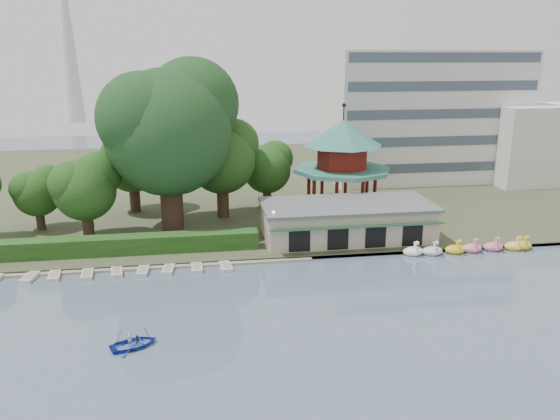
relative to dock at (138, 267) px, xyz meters
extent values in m
plane|color=slate|center=(12.00, -17.20, -0.12)|extent=(220.00, 220.00, 0.00)
cube|color=#424930|center=(12.00, 34.80, 0.08)|extent=(220.00, 70.00, 0.40)
cube|color=gray|center=(12.00, 0.10, 0.03)|extent=(220.00, 0.60, 0.30)
cube|color=gray|center=(0.00, 0.00, 0.00)|extent=(34.00, 1.60, 0.24)
cube|color=#BBA98E|center=(22.00, 4.80, 2.08)|extent=(18.00, 8.00, 3.60)
cube|color=#595B5E|center=(22.00, 4.80, 4.03)|extent=(18.60, 8.60, 0.30)
cube|color=#194C2D|center=(22.00, 0.50, 2.88)|extent=(18.00, 1.59, 0.45)
cylinder|color=#BBA98E|center=(24.00, 14.80, 0.88)|extent=(10.40, 10.40, 1.20)
cylinder|color=#327466|center=(24.00, 14.80, 5.73)|extent=(12.40, 12.40, 0.50)
cylinder|color=maroon|center=(24.00, 14.80, 7.38)|extent=(6.40, 6.40, 2.80)
cone|color=#327466|center=(24.00, 14.80, 10.38)|extent=(10.00, 10.00, 3.20)
cylinder|color=black|center=(24.00, 14.80, 12.88)|extent=(0.16, 0.16, 1.80)
cube|color=silver|center=(42.00, 32.80, 10.28)|extent=(30.00, 14.00, 20.00)
cube|color=silver|center=(58.00, 26.80, 6.28)|extent=(14.00, 10.00, 12.00)
cone|color=silver|center=(-30.00, 122.80, 29.88)|extent=(6.00, 6.00, 60.00)
cube|color=#234C19|center=(-3.00, 3.30, 1.18)|extent=(30.00, 2.00, 1.80)
cylinder|color=black|center=(13.50, 1.80, 2.28)|extent=(0.12, 0.12, 4.00)
sphere|color=beige|center=(13.50, 1.80, 4.38)|extent=(0.36, 0.36, 0.36)
cylinder|color=#3A281C|center=(3.00, 10.80, 4.77)|extent=(2.53, 2.53, 8.97)
sphere|color=#1D431C|center=(3.00, 10.80, 11.40)|extent=(14.07, 14.07, 14.07)
sphere|color=#1D431C|center=(5.81, 12.91, 14.28)|extent=(10.55, 10.55, 10.55)
sphere|color=#1D431C|center=(0.54, 9.39, 13.20)|extent=(9.85, 9.85, 9.85)
cylinder|color=#3A281C|center=(-6.00, 8.80, 2.47)|extent=(1.20, 1.20, 4.39)
sphere|color=#234C19|center=(-6.00, 8.80, 5.72)|extent=(6.69, 6.69, 6.69)
sphere|color=#234C19|center=(-4.66, 9.80, 7.12)|extent=(5.01, 5.01, 5.01)
sphere|color=#234C19|center=(-7.17, 8.13, 6.60)|extent=(4.68, 4.68, 4.68)
cylinder|color=#3A281C|center=(-12.00, 12.80, 2.01)|extent=(0.95, 0.95, 3.46)
sphere|color=#234C19|center=(-12.00, 12.80, 4.57)|extent=(5.29, 5.29, 5.29)
sphere|color=#234C19|center=(-10.94, 13.59, 5.68)|extent=(3.97, 3.97, 3.97)
sphere|color=#234C19|center=(-12.93, 12.27, 5.26)|extent=(3.70, 3.70, 3.70)
cylinder|color=#3A281C|center=(9.00, 14.80, 3.14)|extent=(1.46, 1.46, 5.72)
sphere|color=#234C19|center=(9.00, 14.80, 7.37)|extent=(8.13, 8.13, 8.13)
sphere|color=#234C19|center=(10.63, 16.02, 9.20)|extent=(6.10, 6.10, 6.10)
sphere|color=#234C19|center=(7.58, 13.99, 8.51)|extent=(5.69, 5.69, 5.69)
cylinder|color=#3A281C|center=(15.00, 18.80, 2.28)|extent=(1.13, 1.13, 4.01)
sphere|color=#234C19|center=(15.00, 18.80, 5.25)|extent=(6.28, 6.28, 6.28)
sphere|color=#234C19|center=(16.26, 19.74, 6.53)|extent=(4.71, 4.71, 4.71)
sphere|color=#234C19|center=(13.90, 18.17, 6.05)|extent=(4.40, 4.40, 4.40)
cylinder|color=#3A281C|center=(-2.00, 18.80, 2.82)|extent=(1.32, 1.32, 5.07)
sphere|color=#234C19|center=(-2.00, 18.80, 6.57)|extent=(7.31, 7.31, 7.31)
sphere|color=#234C19|center=(-0.54, 19.90, 8.20)|extent=(5.48, 5.48, 5.48)
sphere|color=#234C19|center=(-3.28, 18.07, 7.59)|extent=(5.12, 5.12, 5.12)
ellipsoid|color=white|center=(27.64, -0.50, 0.23)|extent=(2.16, 1.44, 0.99)
cylinder|color=white|center=(27.64, -1.05, 0.78)|extent=(0.26, 0.79, 1.29)
sphere|color=white|center=(27.64, -1.35, 1.43)|extent=(0.44, 0.44, 0.44)
ellipsoid|color=silver|center=(29.62, -0.72, 0.23)|extent=(2.16, 1.44, 0.99)
cylinder|color=silver|center=(29.62, -1.27, 0.78)|extent=(0.26, 0.79, 1.29)
sphere|color=silver|center=(29.62, -1.57, 1.43)|extent=(0.44, 0.44, 0.44)
ellipsoid|color=yellow|center=(32.15, -0.64, 0.23)|extent=(2.16, 1.44, 0.99)
cylinder|color=yellow|center=(32.15, -1.19, 0.78)|extent=(0.26, 0.79, 1.29)
sphere|color=yellow|center=(32.15, -1.49, 1.43)|extent=(0.44, 0.44, 0.44)
ellipsoid|color=pink|center=(34.05, -0.57, 0.23)|extent=(2.16, 1.44, 0.99)
cylinder|color=pink|center=(34.05, -1.12, 0.78)|extent=(0.26, 0.79, 1.29)
sphere|color=pink|center=(34.05, -1.42, 1.43)|extent=(0.44, 0.44, 0.44)
ellipsoid|color=#D76E93|center=(36.48, -0.46, 0.23)|extent=(2.16, 1.44, 0.99)
cylinder|color=#D76E93|center=(36.48, -1.01, 0.78)|extent=(0.26, 0.79, 1.29)
sphere|color=#D76E93|center=(36.48, -1.31, 1.43)|extent=(0.44, 0.44, 0.44)
ellipsoid|color=#F8C84A|center=(38.79, -0.61, 0.23)|extent=(2.16, 1.44, 0.99)
cylinder|color=#F8C84A|center=(38.79, -1.16, 0.78)|extent=(0.26, 0.79, 1.29)
sphere|color=#F8C84A|center=(38.79, -1.46, 1.43)|extent=(0.44, 0.44, 0.44)
ellipsoid|color=gold|center=(39.68, -0.57, 0.23)|extent=(2.16, 1.44, 0.99)
cylinder|color=gold|center=(39.68, -1.12, 0.78)|extent=(0.26, 0.79, 1.29)
sphere|color=gold|center=(39.68, -1.42, 1.43)|extent=(0.44, 0.44, 0.44)
cube|color=beige|center=(-9.50, -1.29, 0.06)|extent=(1.36, 2.43, 0.36)
cube|color=beige|center=(-7.37, -1.22, 0.06)|extent=(1.23, 2.39, 0.36)
cube|color=beige|center=(-4.43, -1.37, 0.06)|extent=(1.18, 2.37, 0.36)
cube|color=beige|center=(-1.80, -1.21, 0.06)|extent=(1.34, 2.43, 0.36)
cube|color=beige|center=(0.59, -1.27, 0.06)|extent=(1.11, 2.35, 0.36)
cube|color=beige|center=(2.94, -1.24, 0.06)|extent=(1.24, 2.39, 0.36)
cube|color=beige|center=(5.65, -1.23, 0.06)|extent=(1.13, 2.36, 0.36)
cube|color=beige|center=(8.40, -1.37, 0.06)|extent=(1.27, 2.40, 0.36)
imported|color=#1D3EB5|center=(1.19, -15.04, 0.36)|extent=(5.48, 4.70, 0.96)
imported|color=silver|center=(0.89, -14.84, 0.43)|extent=(0.39, 0.32, 0.91)
imported|color=#2F2F48|center=(1.49, -15.24, 0.42)|extent=(0.52, 0.46, 0.88)
cylinder|color=#3A281C|center=(-0.01, -15.04, 0.23)|extent=(0.94, 0.29, 2.01)
cylinder|color=#3A281C|center=(2.39, -15.04, 0.23)|extent=(0.94, 0.29, 2.01)
camera|label=1|loc=(6.21, -50.48, 19.75)|focal=35.00mm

